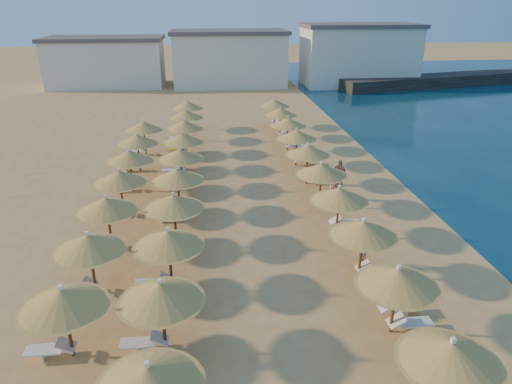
{
  "coord_description": "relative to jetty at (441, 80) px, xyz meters",
  "views": [
    {
      "loc": [
        -2.37,
        -18.73,
        10.9
      ],
      "look_at": [
        0.1,
        4.0,
        1.3
      ],
      "focal_mm": 32.0,
      "sensor_mm": 36.0,
      "label": 1
    }
  ],
  "objects": [
    {
      "name": "parasol_row_inland",
      "position": [
        -37.17,
        -37.67,
        1.48
      ],
      "size": [
        2.88,
        24.43,
        2.75
      ],
      "color": "brown",
      "rests_on": "ground"
    },
    {
      "name": "parasol_row_east",
      "position": [
        -26.22,
        -37.67,
        1.48
      ],
      "size": [
        2.88,
        38.79,
        2.75
      ],
      "color": "brown",
      "rests_on": "ground"
    },
    {
      "name": "jetty",
      "position": [
        0.0,
        0.0,
        0.0
      ],
      "size": [
        30.15,
        10.45,
        1.5
      ],
      "primitive_type": "cube",
      "rotation": [
        0.0,
        0.0,
        0.22
      ],
      "color": "black",
      "rests_on": "ground"
    },
    {
      "name": "ground",
      "position": [
        -30.03,
        -42.2,
        -0.75
      ],
      "size": [
        220.0,
        220.0,
        0.0
      ],
      "primitive_type": "plane",
      "color": "tan",
      "rests_on": "ground"
    },
    {
      "name": "beachgoer_b",
      "position": [
        -25.1,
        -36.82,
        0.03
      ],
      "size": [
        0.95,
        0.96,
        1.57
      ],
      "primitive_type": "imported",
      "rotation": [
        0.0,
        0.0,
        -0.81
      ],
      "color": "tan",
      "rests_on": "ground"
    },
    {
      "name": "loungers",
      "position": [
        -31.43,
        -37.72,
        -0.41
      ],
      "size": [
        13.96,
        37.36,
        0.66
      ],
      "color": "silver",
      "rests_on": "ground"
    },
    {
      "name": "beachgoer_c",
      "position": [
        -24.22,
        -34.63,
        0.11
      ],
      "size": [
        0.98,
        1.03,
        1.71
      ],
      "primitive_type": "imported",
      "rotation": [
        0.0,
        0.0,
        -0.85
      ],
      "color": "tan",
      "rests_on": "ground"
    },
    {
      "name": "beachgoer_a",
      "position": [
        -25.9,
        -44.1,
        0.17
      ],
      "size": [
        0.6,
        0.76,
        1.84
      ],
      "primitive_type": "imported",
      "rotation": [
        0.0,
        0.0,
        -1.83
      ],
      "color": "tan",
      "rests_on": "ground"
    },
    {
      "name": "parasol_row_west",
      "position": [
        -34.12,
        -37.67,
        1.48
      ],
      "size": [
        2.88,
        38.79,
        2.75
      ],
      "color": "brown",
      "rests_on": "ground"
    },
    {
      "name": "hotel_blocks",
      "position": [
        -27.44,
        3.59,
        2.95
      ],
      "size": [
        50.01,
        11.2,
        8.1
      ],
      "color": "white",
      "rests_on": "ground"
    }
  ]
}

